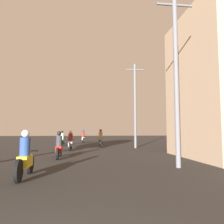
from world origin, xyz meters
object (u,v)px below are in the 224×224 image
at_px(motorcycle_yellow, 25,158).
at_px(building_right_near, 222,85).
at_px(motorcycle_green, 62,140).
at_px(motorcycle_white, 83,137).
at_px(utility_pole_near, 176,74).
at_px(motorcycle_black, 101,140).
at_px(motorcycle_red, 59,147).
at_px(motorcycle_silver, 70,142).
at_px(utility_pole_far, 135,104).

distance_m(motorcycle_yellow, building_right_near, 10.76).
relative_size(motorcycle_green, motorcycle_white, 1.02).
relative_size(motorcycle_white, utility_pole_near, 0.27).
bearing_deg(motorcycle_black, motorcycle_white, 97.78).
bearing_deg(utility_pole_near, motorcycle_yellow, -167.81).
xyz_separation_m(motorcycle_red, utility_pole_near, (5.17, -3.71, 3.27)).
distance_m(motorcycle_black, motorcycle_green, 4.52).
distance_m(motorcycle_black, building_right_near, 11.00).
bearing_deg(motorcycle_white, motorcycle_silver, -98.81).
bearing_deg(motorcycle_black, motorcycle_yellow, -109.26).
relative_size(motorcycle_green, utility_pole_far, 0.28).
bearing_deg(building_right_near, motorcycle_green, 131.41).
distance_m(motorcycle_green, motorcycle_white, 5.29).
bearing_deg(building_right_near, utility_pole_near, -145.88).
height_order(motorcycle_black, motorcycle_green, motorcycle_black).
relative_size(motorcycle_red, building_right_near, 0.25).
relative_size(motorcycle_red, motorcycle_silver, 0.99).
xyz_separation_m(motorcycle_silver, utility_pole_near, (4.86, -8.43, 3.25)).
xyz_separation_m(motorcycle_black, motorcycle_green, (-3.63, 2.68, -0.06)).
xyz_separation_m(motorcycle_yellow, motorcycle_white, (1.68, 19.80, 0.03)).
bearing_deg(building_right_near, motorcycle_silver, 145.92).
bearing_deg(motorcycle_green, motorcycle_black, -45.98).
xyz_separation_m(motorcycle_yellow, utility_pole_far, (6.21, 11.10, 3.22)).
height_order(motorcycle_green, utility_pole_near, utility_pole_near).
distance_m(building_right_near, utility_pole_far, 8.00).
xyz_separation_m(motorcycle_green, utility_pole_far, (6.55, -3.82, 3.24)).
height_order(motorcycle_white, building_right_near, building_right_near).
distance_m(motorcycle_silver, building_right_near, 11.00).
distance_m(motorcycle_silver, utility_pole_far, 6.45).
bearing_deg(motorcycle_silver, motorcycle_white, 85.13).
relative_size(motorcycle_red, utility_pole_far, 0.28).
height_order(motorcycle_yellow, utility_pole_far, utility_pole_far).
bearing_deg(motorcycle_silver, utility_pole_near, -59.98).
xyz_separation_m(motorcycle_black, motorcycle_white, (-1.61, 7.57, -0.01)).
bearing_deg(motorcycle_yellow, motorcycle_black, 79.38).
xyz_separation_m(motorcycle_yellow, motorcycle_black, (3.29, 12.24, 0.04)).
bearing_deg(motorcycle_white, motorcycle_green, -116.43).
relative_size(motorcycle_red, motorcycle_black, 1.05).
bearing_deg(motorcycle_red, utility_pole_near, -32.65).
xyz_separation_m(motorcycle_silver, motorcycle_black, (2.48, 2.58, 0.03)).
distance_m(motorcycle_yellow, utility_pole_near, 6.65).
distance_m(motorcycle_yellow, motorcycle_silver, 9.69).
bearing_deg(motorcycle_silver, motorcycle_red, -93.72).
xyz_separation_m(motorcycle_red, motorcycle_silver, (0.31, 4.72, 0.02)).
xyz_separation_m(motorcycle_black, utility_pole_near, (2.38, -11.01, 3.22)).
xyz_separation_m(motorcycle_yellow, motorcycle_red, (0.50, 4.93, -0.02)).
xyz_separation_m(building_right_near, utility_pole_near, (-3.80, -2.57, -0.18)).
height_order(motorcycle_green, building_right_near, building_right_near).
relative_size(motorcycle_silver, utility_pole_near, 0.28).
xyz_separation_m(motorcycle_black, building_right_near, (6.18, -8.44, 3.39)).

